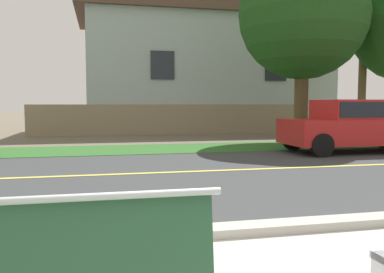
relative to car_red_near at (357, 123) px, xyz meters
name	(u,v)px	position (x,y,z in m)	size (l,w,h in m)	color
ground_plane	(150,163)	(-6.21, -0.90, -0.85)	(140.00, 140.00, 0.00)	#665B4C
curb_edge	(212,232)	(-6.21, -6.55, -0.80)	(44.00, 0.30, 0.11)	#ADA89E
street_asphalt	(158,173)	(-6.21, -2.40, -0.85)	(52.00, 8.00, 0.01)	#383A3D
road_centre_line	(158,173)	(-6.21, -2.40, -0.84)	(48.00, 0.14, 0.01)	#E0CC4C
far_verge_grass	(138,149)	(-6.21, 2.12, -0.85)	(48.00, 2.80, 0.02)	#2D6026
car_red_near	(357,123)	(0.00, 0.00, 0.00)	(4.30, 1.86, 1.54)	red
shade_tree_left	(308,5)	(-0.09, 2.91, 4.07)	(4.59, 4.59, 7.58)	brown
garden_wall	(173,119)	(-4.02, 8.21, -0.15)	(13.00, 0.36, 1.40)	gray
house_across_street	(204,71)	(-1.72, 11.41, 2.40)	(13.43, 6.91, 6.42)	#A3ADB2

